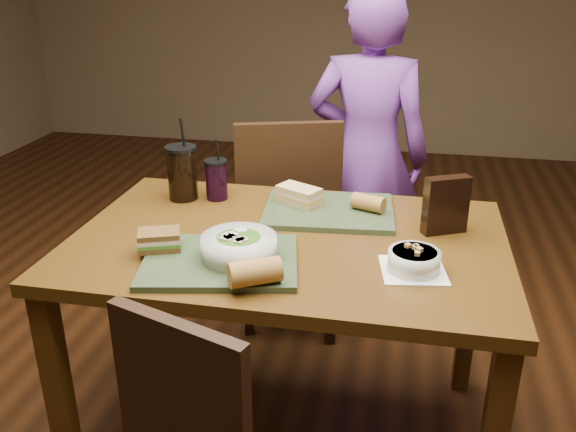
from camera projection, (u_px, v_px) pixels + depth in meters
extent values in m
plane|color=#381C0B|center=(288.00, 432.00, 2.13)|extent=(6.00, 6.00, 0.00)
cube|color=#4D300F|center=(60.00, 397.00, 1.76)|extent=(0.06, 0.06, 0.71)
cube|color=#4D300F|center=(160.00, 276.00, 2.44)|extent=(0.06, 0.06, 0.71)
cube|color=#4D300F|center=(469.00, 307.00, 2.22)|extent=(0.06, 0.06, 0.71)
cube|color=#4D300F|center=(288.00, 243.00, 1.85)|extent=(1.30, 0.85, 0.04)
cube|color=black|center=(181.00, 404.00, 1.35)|extent=(0.35, 0.15, 0.43)
cube|color=black|center=(297.00, 228.00, 2.65)|extent=(0.52, 0.52, 0.04)
cube|color=black|center=(289.00, 185.00, 2.37)|extent=(0.41, 0.16, 0.50)
cube|color=black|center=(248.00, 291.00, 2.61)|extent=(0.04, 0.04, 0.43)
cube|color=black|center=(331.00, 299.00, 2.55)|extent=(0.04, 0.04, 0.43)
cube|color=black|center=(267.00, 254.00, 2.93)|extent=(0.04, 0.04, 0.43)
cube|color=black|center=(341.00, 261.00, 2.87)|extent=(0.04, 0.04, 0.43)
imported|color=#6F3593|center=(367.00, 158.00, 2.65)|extent=(0.56, 0.39, 1.46)
cube|color=#314026|center=(220.00, 261.00, 1.67)|extent=(0.47, 0.40, 0.02)
cube|color=#314026|center=(329.00, 211.00, 2.01)|extent=(0.45, 0.36, 0.02)
cylinder|color=silver|center=(239.00, 247.00, 1.67)|extent=(0.21, 0.21, 0.06)
ellipsoid|color=#427219|center=(239.00, 243.00, 1.66)|extent=(0.17, 0.17, 0.05)
cube|color=beige|center=(239.00, 241.00, 1.62)|extent=(0.03, 0.04, 0.01)
cube|color=beige|center=(233.00, 235.00, 1.65)|extent=(0.03, 0.04, 0.01)
cube|color=beige|center=(240.00, 231.00, 1.68)|extent=(0.04, 0.04, 0.01)
cube|color=beige|center=(230.00, 238.00, 1.64)|extent=(0.04, 0.04, 0.01)
cube|color=beige|center=(226.00, 239.00, 1.63)|extent=(0.04, 0.04, 0.01)
cube|color=beige|center=(241.00, 240.00, 1.62)|extent=(0.04, 0.04, 0.01)
cube|color=beige|center=(227.00, 236.00, 1.65)|extent=(0.04, 0.04, 0.01)
cube|color=white|center=(413.00, 270.00, 1.64)|extent=(0.20, 0.20, 0.00)
cylinder|color=silver|center=(414.00, 260.00, 1.63)|extent=(0.14, 0.14, 0.05)
cylinder|color=black|center=(415.00, 253.00, 1.62)|extent=(0.12, 0.12, 0.01)
cube|color=#B28947|center=(408.00, 246.00, 1.64)|extent=(0.02, 0.02, 0.01)
cube|color=#B28947|center=(415.00, 247.00, 1.63)|extent=(0.02, 0.02, 0.01)
cube|color=#B28947|center=(417.00, 254.00, 1.59)|extent=(0.01, 0.01, 0.01)
cube|color=#B28947|center=(420.00, 250.00, 1.62)|extent=(0.02, 0.02, 0.01)
cube|color=#B28947|center=(416.00, 247.00, 1.63)|extent=(0.02, 0.02, 0.01)
cube|color=#593819|center=(160.00, 246.00, 1.72)|extent=(0.14, 0.11, 0.02)
cube|color=#3F721E|center=(160.00, 242.00, 1.72)|extent=(0.14, 0.11, 0.01)
cube|color=beige|center=(159.00, 238.00, 1.71)|extent=(0.14, 0.11, 0.01)
cube|color=#593819|center=(159.00, 234.00, 1.71)|extent=(0.14, 0.11, 0.02)
cube|color=tan|center=(299.00, 200.00, 2.04)|extent=(0.16, 0.14, 0.02)
cube|color=orange|center=(299.00, 197.00, 2.04)|extent=(0.16, 0.14, 0.01)
cube|color=beige|center=(299.00, 194.00, 2.04)|extent=(0.16, 0.14, 0.01)
cube|color=tan|center=(299.00, 190.00, 2.03)|extent=(0.16, 0.14, 0.02)
cylinder|color=#AD7533|center=(255.00, 272.00, 1.53)|extent=(0.15, 0.12, 0.07)
cylinder|color=#AD7533|center=(368.00, 203.00, 1.98)|extent=(0.12, 0.09, 0.05)
cylinder|color=black|center=(182.00, 174.00, 2.10)|extent=(0.10, 0.10, 0.18)
cylinder|color=black|center=(180.00, 148.00, 2.07)|extent=(0.11, 0.11, 0.01)
cylinder|color=black|center=(183.00, 133.00, 2.05)|extent=(0.01, 0.03, 0.11)
cylinder|color=black|center=(216.00, 181.00, 2.11)|extent=(0.08, 0.08, 0.13)
cylinder|color=black|center=(216.00, 161.00, 2.08)|extent=(0.08, 0.08, 0.01)
cylinder|color=black|center=(217.00, 151.00, 2.07)|extent=(0.01, 0.02, 0.09)
cube|color=black|center=(446.00, 205.00, 1.84)|extent=(0.14, 0.10, 0.18)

